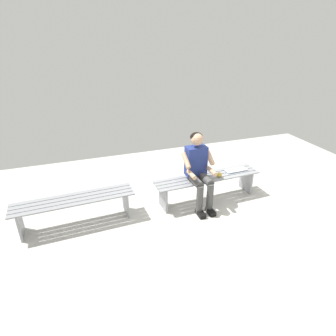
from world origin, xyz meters
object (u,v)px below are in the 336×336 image
at_px(person_seated, 199,168).
at_px(book_open, 236,170).
at_px(bench_near, 207,182).
at_px(bench_far, 75,205).
at_px(apple, 219,175).

bearing_deg(person_seated, book_open, -170.38).
bearing_deg(book_open, bench_near, 1.21).
bearing_deg(bench_far, bench_near, 180.00).
distance_m(bench_near, person_seated, 0.42).
xyz_separation_m(bench_far, apple, (-2.39, 0.08, 0.15)).
xyz_separation_m(apple, book_open, (-0.40, -0.12, -0.03)).
distance_m(bench_far, person_seated, 2.02).
relative_size(person_seated, apple, 14.79).
bearing_deg(apple, book_open, -163.54).
bearing_deg(bench_near, apple, 155.50).
bearing_deg(bench_near, bench_far, -0.00).
relative_size(bench_near, person_seated, 1.52).
bearing_deg(bench_far, person_seated, 177.11).
relative_size(person_seated, book_open, 2.99).
height_order(bench_near, book_open, book_open).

